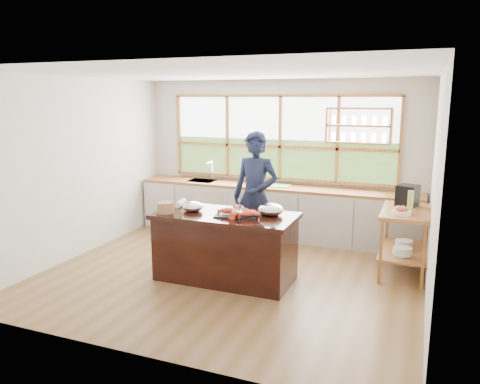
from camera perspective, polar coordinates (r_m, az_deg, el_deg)
The scene contains 18 objects.
ground_plane at distance 6.57m, azimuth -1.06°, elevation -9.92°, with size 5.00×5.00×0.00m, color brown.
room_shell at distance 6.62m, azimuth 0.80°, elevation 5.88°, with size 5.02×4.52×2.71m.
back_counter at distance 8.18m, azimuth 4.07°, elevation -2.30°, with size 4.90×0.63×0.90m.
right_shelf_unit at distance 6.77m, azimuth 19.42°, elevation -4.54°, with size 0.62×1.10×0.90m.
island at distance 6.24m, azimuth -1.79°, elevation -6.65°, with size 1.85×0.90×0.90m.
cook at distance 6.86m, azimuth 1.88°, elevation -0.61°, with size 0.70×0.46×1.92m, color #151C34.
potted_plant at distance 8.27m, azimuth 1.11°, elevation 2.06°, with size 0.15×0.10×0.29m, color slate.
cutting_board at distance 8.06m, azimuth 4.61°, elevation 0.79°, with size 0.40×0.30×0.01m, color #63C64B.
espresso_machine at distance 6.95m, azimuth 19.77°, elevation -0.40°, with size 0.26×0.28×0.29m, color black.
wine_bottle at distance 6.50m, azimuth 20.05°, elevation -1.16°, with size 0.08×0.08×0.30m, color #9FB955.
fruit_bowl at distance 6.43m, azimuth 19.06°, elevation -2.23°, with size 0.25×0.25×0.11m.
slate_board at distance 6.04m, azimuth -0.29°, elevation -2.78°, with size 0.55×0.40×0.02m, color black.
lobster_pile at distance 5.99m, azimuth -0.21°, elevation -2.41°, with size 0.52×0.48×0.08m.
mixing_bowl_left at distance 6.29m, azimuth -5.77°, elevation -1.79°, with size 0.28×0.28×0.13m, color silver.
mixing_bowl_right at distance 6.05m, azimuth 3.77°, elevation -2.17°, with size 0.33×0.33×0.16m, color silver.
wine_glass at distance 5.65m, azimuth -0.01°, elevation -2.17°, with size 0.08×0.08×0.22m.
wicker_basket at distance 6.23m, azimuth -9.07°, elevation -1.88°, with size 0.23×0.23×0.14m, color #A67B50.
parchment_roll at distance 6.61m, azimuth -7.25°, elevation -1.35°, with size 0.08×0.08×0.30m, color white.
Camera 1 is at (2.37, -5.64, 2.39)m, focal length 35.00 mm.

